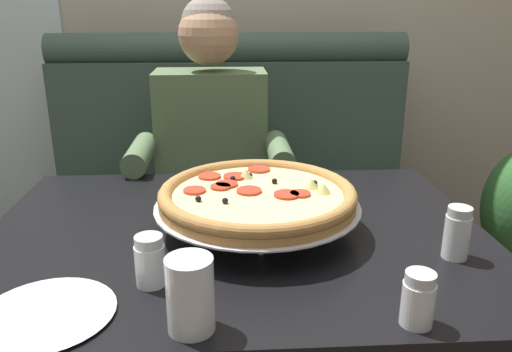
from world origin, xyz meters
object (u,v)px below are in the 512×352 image
(booth_bench, at_px, (232,213))
(shaker_pepper_flakes, at_px, (150,264))
(shaker_parmesan, at_px, (457,236))
(dining_table, at_px, (237,265))
(drinking_glass, at_px, (190,299))
(pizza, at_px, (257,196))
(diner_main, at_px, (211,162))
(shaker_oregano, at_px, (418,303))
(plate_near_left, at_px, (46,310))

(booth_bench, distance_m, shaker_pepper_flakes, 1.21)
(shaker_pepper_flakes, bearing_deg, shaker_parmesan, 6.48)
(booth_bench, bearing_deg, dining_table, -90.00)
(shaker_parmesan, relative_size, drinking_glass, 0.88)
(booth_bench, relative_size, shaker_parmesan, 13.60)
(booth_bench, bearing_deg, shaker_pepper_flakes, -98.40)
(dining_table, relative_size, pizza, 2.46)
(dining_table, xyz_separation_m, pizza, (0.05, 0.01, 0.18))
(dining_table, xyz_separation_m, shaker_pepper_flakes, (-0.17, -0.23, 0.13))
(diner_main, bearing_deg, dining_table, -83.37)
(shaker_oregano, xyz_separation_m, shaker_parmesan, (0.17, 0.23, 0.01))
(shaker_parmesan, bearing_deg, diner_main, 123.61)
(plate_near_left, distance_m, drinking_glass, 0.26)
(diner_main, distance_m, shaker_oregano, 1.09)
(shaker_pepper_flakes, relative_size, shaker_oregano, 1.05)
(booth_bench, height_order, drinking_glass, booth_bench)
(booth_bench, bearing_deg, drinking_glass, -93.69)
(plate_near_left, bearing_deg, dining_table, 44.08)
(booth_bench, distance_m, shaker_parmesan, 1.22)
(booth_bench, distance_m, pizza, 1.00)
(diner_main, relative_size, drinking_glass, 9.86)
(diner_main, xyz_separation_m, pizza, (0.12, -0.64, 0.11))
(dining_table, xyz_separation_m, shaker_oregano, (0.29, -0.39, 0.13))
(shaker_pepper_flakes, bearing_deg, shaker_oregano, -18.70)
(shaker_parmesan, xyz_separation_m, drinking_glass, (-0.54, -0.22, 0.01))
(pizza, bearing_deg, shaker_oregano, -58.27)
(booth_bench, relative_size, dining_table, 1.31)
(diner_main, relative_size, pizza, 2.67)
(shaker_pepper_flakes, bearing_deg, drinking_glass, -59.92)
(diner_main, xyz_separation_m, shaker_parmesan, (0.53, -0.80, 0.08))
(shaker_oregano, height_order, shaker_parmesan, shaker_parmesan)
(shaker_pepper_flakes, distance_m, drinking_glass, 0.17)
(dining_table, height_order, pizza, pizza)
(shaker_pepper_flakes, height_order, plate_near_left, shaker_pepper_flakes)
(dining_table, bearing_deg, booth_bench, 90.00)
(pizza, bearing_deg, diner_main, 101.06)
(plate_near_left, bearing_deg, shaker_pepper_flakes, 29.54)
(booth_bench, bearing_deg, plate_near_left, -105.23)
(diner_main, distance_m, shaker_pepper_flakes, 0.88)
(dining_table, distance_m, shaker_parmesan, 0.50)
(pizza, height_order, drinking_glass, drinking_glass)
(pizza, distance_m, shaker_parmesan, 0.44)
(pizza, xyz_separation_m, plate_near_left, (-0.39, -0.33, -0.07))
(diner_main, height_order, drinking_glass, diner_main)
(diner_main, relative_size, shaker_oregano, 13.30)
(dining_table, bearing_deg, diner_main, 96.63)
(booth_bench, bearing_deg, shaker_parmesan, -66.79)
(shaker_pepper_flakes, xyz_separation_m, shaker_parmesan, (0.62, 0.07, 0.01))
(dining_table, bearing_deg, drinking_glass, -102.38)
(pizza, xyz_separation_m, shaker_parmesan, (0.41, -0.16, -0.04))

